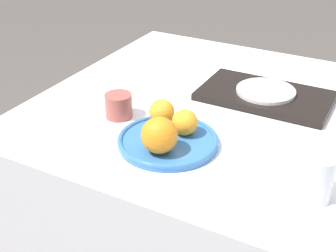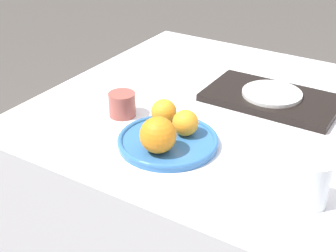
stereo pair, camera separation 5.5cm
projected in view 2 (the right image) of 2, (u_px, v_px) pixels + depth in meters
The scene contains 9 objects.
table at pixel (251, 230), 1.41m from camera, with size 1.20×0.94×0.78m.
fruit_platter at pixel (168, 141), 1.10m from camera, with size 0.24×0.24×0.02m.
orange_0 at pixel (158, 135), 1.03m from camera, with size 0.08×0.08×0.08m.
orange_1 at pixel (185, 123), 1.10m from camera, with size 0.06×0.06×0.06m.
orange_2 at pixel (164, 112), 1.15m from camera, with size 0.06×0.06×0.06m.
water_glass at pixel (312, 183), 0.89m from camera, with size 0.07×0.07×0.10m.
serving_tray at pixel (271, 98), 1.29m from camera, with size 0.36×0.21×0.02m.
side_plate at pixel (272, 93), 1.29m from camera, with size 0.16×0.16×0.01m.
cup_1 at pixel (122, 104), 1.21m from camera, with size 0.07×0.07×0.06m.
Camera 2 is at (0.35, -1.05, 1.36)m, focal length 50.00 mm.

